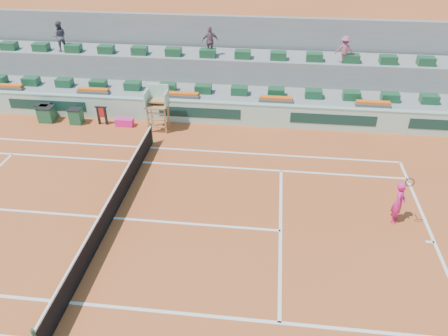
{
  "coord_description": "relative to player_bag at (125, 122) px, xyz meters",
  "views": [
    {
      "loc": [
        5.75,
        -12.54,
        10.64
      ],
      "look_at": [
        4.0,
        2.5,
        1.0
      ],
      "focal_mm": 35.0,
      "sensor_mm": 36.0,
      "label": 1
    }
  ],
  "objects": [
    {
      "name": "ground",
      "position": [
        1.94,
        -7.63,
        -0.21
      ],
      "size": [
        90.0,
        90.0,
        0.0
      ],
      "primitive_type": "plane",
      "color": "#A4481F",
      "rests_on": "ground"
    },
    {
      "name": "seating_tier_lower",
      "position": [
        1.94,
        3.07,
        0.39
      ],
      "size": [
        36.0,
        4.0,
        1.2
      ],
      "primitive_type": "cube",
      "color": "gray",
      "rests_on": "ground"
    },
    {
      "name": "seating_tier_upper",
      "position": [
        1.94,
        4.67,
        1.09
      ],
      "size": [
        36.0,
        2.4,
        2.6
      ],
      "primitive_type": "cube",
      "color": "gray",
      "rests_on": "ground"
    },
    {
      "name": "stadium_back_wall",
      "position": [
        1.94,
        6.27,
        1.99
      ],
      "size": [
        36.0,
        0.4,
        4.4
      ],
      "primitive_type": "cube",
      "color": "gray",
      "rests_on": "ground"
    },
    {
      "name": "player_bag",
      "position": [
        0.0,
        0.0,
        0.0
      ],
      "size": [
        0.94,
        0.42,
        0.42
      ],
      "primitive_type": "cube",
      "color": "#EB1E82",
      "rests_on": "ground"
    },
    {
      "name": "spectator_left",
      "position": [
        -4.82,
        4.17,
        3.25
      ],
      "size": [
        1.02,
        0.92,
        1.72
      ],
      "primitive_type": "imported",
      "rotation": [
        0.0,
        0.0,
        3.53
      ],
      "color": "#4D4C59",
      "rests_on": "seating_tier_upper"
    },
    {
      "name": "spectator_mid",
      "position": [
        4.06,
        4.29,
        3.22
      ],
      "size": [
        1.04,
        0.63,
        1.65
      ],
      "primitive_type": "imported",
      "rotation": [
        0.0,
        0.0,
        3.4
      ],
      "color": "#7A5161",
      "rests_on": "seating_tier_upper"
    },
    {
      "name": "spectator_right",
      "position": [
        11.5,
        3.92,
        3.13
      ],
      "size": [
        0.97,
        0.58,
        1.48
      ],
      "primitive_type": "imported",
      "rotation": [
        0.0,
        0.0,
        3.11
      ],
      "color": "#A05060",
      "rests_on": "seating_tier_upper"
    },
    {
      "name": "court_lines",
      "position": [
        1.94,
        -7.63,
        -0.2
      ],
      "size": [
        23.89,
        11.09,
        0.01
      ],
      "color": "silver",
      "rests_on": "ground"
    },
    {
      "name": "tennis_net",
      "position": [
        1.94,
        -7.63,
        0.32
      ],
      "size": [
        0.1,
        11.97,
        1.1
      ],
      "color": "black",
      "rests_on": "ground"
    },
    {
      "name": "advertising_hoarding",
      "position": [
        1.96,
        0.86,
        0.43
      ],
      "size": [
        36.0,
        0.34,
        1.26
      ],
      "color": "#A2CCB5",
      "rests_on": "ground"
    },
    {
      "name": "umpire_chair",
      "position": [
        1.94,
        -0.14,
        1.33
      ],
      "size": [
        1.1,
        0.9,
        2.4
      ],
      "color": "olive",
      "rests_on": "ground"
    },
    {
      "name": "seat_row_lower",
      "position": [
        1.94,
        2.17,
        1.21
      ],
      "size": [
        32.9,
        0.6,
        0.44
      ],
      "color": "#184829",
      "rests_on": "seating_tier_lower"
    },
    {
      "name": "seat_row_upper",
      "position": [
        1.94,
        4.07,
        2.61
      ],
      "size": [
        32.9,
        0.6,
        0.44
      ],
      "color": "#184829",
      "rests_on": "seating_tier_upper"
    },
    {
      "name": "flower_planters",
      "position": [
        0.44,
        1.37,
        1.13
      ],
      "size": [
        26.8,
        0.36,
        0.28
      ],
      "color": "#525252",
      "rests_on": "seating_tier_lower"
    },
    {
      "name": "drink_cooler_a",
      "position": [
        -2.66,
        0.01,
        0.21
      ],
      "size": [
        0.68,
        0.58,
        0.84
      ],
      "color": "#194D2F",
      "rests_on": "ground"
    },
    {
      "name": "drink_cooler_b",
      "position": [
        -4.35,
        0.07,
        0.21
      ],
      "size": [
        0.82,
        0.7,
        0.84
      ],
      "color": "#194D2F",
      "rests_on": "ground"
    },
    {
      "name": "drink_cooler_c",
      "position": [
        -4.65,
        0.41,
        0.21
      ],
      "size": [
        0.71,
        0.61,
        0.84
      ],
      "color": "#194D2F",
      "rests_on": "ground"
    },
    {
      "name": "towel_rack",
      "position": [
        -1.22,
        0.06,
        0.4
      ],
      "size": [
        0.66,
        0.11,
        1.03
      ],
      "color": "black",
      "rests_on": "ground"
    },
    {
      "name": "tennis_player",
      "position": [
        12.64,
        -6.54,
        0.67
      ],
      "size": [
        0.62,
        0.93,
        2.28
      ],
      "color": "#EB1E82",
      "rests_on": "ground"
    }
  ]
}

